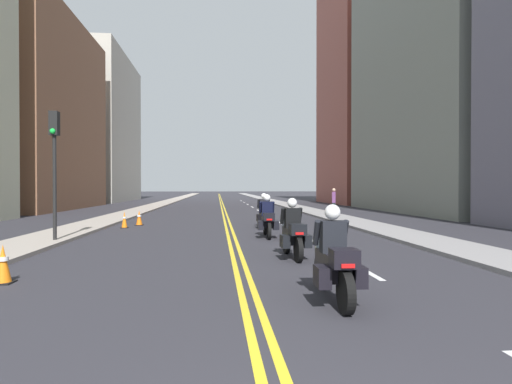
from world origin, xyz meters
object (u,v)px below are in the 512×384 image
motorcycle_0 (334,263)px  motorcycle_3 (264,214)px  traffic_cone_2 (139,218)px  motorcycle_1 (293,234)px  traffic_cone_0 (124,220)px  pedestrian_0 (334,202)px  traffic_light_near (54,152)px  motorcycle_2 (267,220)px  traffic_cone_1 (3,264)px

motorcycle_0 → motorcycle_3: motorcycle_3 is taller
motorcycle_0 → traffic_cone_2: motorcycle_0 is taller
motorcycle_1 → traffic_cone_0: motorcycle_1 is taller
motorcycle_1 → pedestrian_0: 16.14m
motorcycle_1 → traffic_cone_2: bearing=117.5°
motorcycle_0 → traffic_cone_0: size_ratio=2.91×
motorcycle_0 → traffic_light_near: (-7.31, 7.86, 2.41)m
traffic_cone_0 → pedestrian_0: (11.67, 6.39, 0.56)m
motorcycle_0 → motorcycle_1: size_ratio=1.06×
motorcycle_2 → pedestrian_0: bearing=63.6°
motorcycle_2 → pedestrian_0: 11.96m
motorcycle_3 → traffic_cone_2: size_ratio=2.87×
motorcycle_1 → traffic_cone_1: bearing=-162.0°
traffic_cone_1 → traffic_cone_2: size_ratio=1.03×
traffic_cone_1 → pedestrian_0: bearing=56.4°
traffic_light_near → motorcycle_2: bearing=7.3°
motorcycle_0 → traffic_cone_2: (-5.72, 14.31, -0.28)m
motorcycle_2 → traffic_cone_2: motorcycle_2 is taller
motorcycle_2 → traffic_cone_2: 7.93m
motorcycle_2 → traffic_cone_1: size_ratio=2.89×
motorcycle_0 → motorcycle_3: bearing=89.8°
motorcycle_1 → motorcycle_3: bearing=86.4°
traffic_cone_0 → traffic_light_near: (-1.17, -5.13, 2.67)m
traffic_cone_0 → traffic_cone_1: size_ratio=1.00×
motorcycle_0 → motorcycle_1: bearing=89.8°
motorcycle_0 → traffic_light_near: traffic_light_near is taller
traffic_cone_0 → motorcycle_0: bearing=-64.7°
motorcycle_0 → pedestrian_0: pedestrian_0 is taller
motorcycle_1 → traffic_cone_0: size_ratio=2.75×
traffic_light_near → motorcycle_0: bearing=-47.1°
traffic_cone_2 → traffic_light_near: bearing=-103.9°
traffic_cone_0 → motorcycle_1: bearing=-54.7°
traffic_cone_1 → traffic_cone_0: bearing=90.4°
motorcycle_1 → motorcycle_3: size_ratio=0.98×
motorcycle_1 → traffic_light_near: traffic_light_near is taller
motorcycle_2 → traffic_cone_1: 9.17m
motorcycle_3 → traffic_cone_2: (-5.99, 1.79, -0.28)m
traffic_cone_0 → traffic_cone_1: 11.09m
motorcycle_2 → traffic_cone_0: motorcycle_2 is taller
pedestrian_0 → traffic_cone_1: bearing=162.2°
motorcycle_3 → traffic_cone_1: size_ratio=2.80×
motorcycle_1 → traffic_cone_0: 10.79m
motorcycle_1 → traffic_cone_1: 6.58m
traffic_cone_2 → traffic_light_near: traffic_light_near is taller
traffic_cone_0 → traffic_cone_1: (0.07, -11.09, 0.00)m
traffic_cone_0 → pedestrian_0: pedestrian_0 is taller
motorcycle_0 → motorcycle_2: motorcycle_2 is taller
motorcycle_1 → motorcycle_2: size_ratio=0.95×
motorcycle_2 → traffic_cone_0: (-6.11, 4.20, -0.28)m
traffic_cone_2 → traffic_light_near: size_ratio=0.17×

